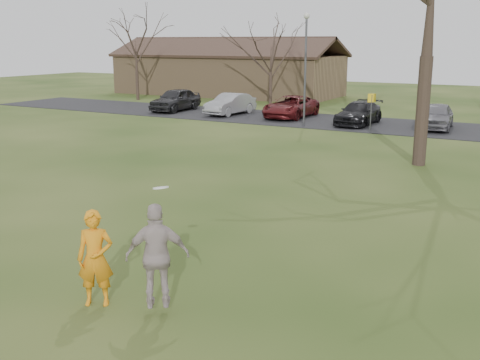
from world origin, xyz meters
name	(u,v)px	position (x,y,z in m)	size (l,w,h in m)	color
ground	(137,302)	(0.00, 0.00, 0.00)	(120.00, 120.00, 0.00)	#1E380F
parking_strip	(420,128)	(0.00, 25.00, 0.02)	(62.00, 6.50, 0.04)	black
player_defender	(95,258)	(-0.59, -0.39, 0.90)	(0.66, 0.43, 1.80)	orange
car_0	(175,99)	(-16.64, 24.96, 0.81)	(1.83, 4.55, 1.55)	#232326
car_1	(230,104)	(-12.25, 24.95, 0.73)	(1.46, 4.18, 1.38)	gray
car_2	(291,107)	(-8.16, 25.53, 0.72)	(2.25, 4.87, 1.35)	#581417
car_3	(359,113)	(-3.46, 24.60, 0.68)	(1.81, 4.44, 1.29)	black
car_4	(436,116)	(0.81, 25.01, 0.74)	(1.66, 4.13, 1.41)	slate
catching_play	(158,256)	(0.68, -0.20, 1.12)	(1.17, 1.01, 2.21)	#B0A09E
building	(227,73)	(-20.00, 38.00, 1.93)	(20.60, 8.50, 5.14)	#8C6D4C
lamp_post	(306,56)	(-6.00, 22.50, 3.97)	(0.34, 0.34, 6.27)	#47474C
sign_yellow	(371,106)	(-2.00, 22.00, 1.45)	(0.35, 0.35, 2.08)	#47474C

